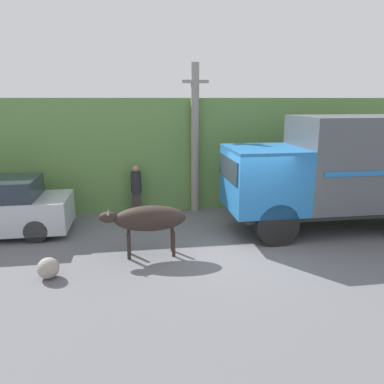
# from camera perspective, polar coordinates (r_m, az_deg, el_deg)

# --- Properties ---
(ground_plane) EXTENTS (60.00, 60.00, 0.00)m
(ground_plane) POSITION_cam_1_polar(r_m,az_deg,el_deg) (10.42, 7.93, -8.39)
(ground_plane) COLOR slate
(hillside_embankment) EXTENTS (32.00, 5.96, 3.98)m
(hillside_embankment) POSITION_cam_1_polar(r_m,az_deg,el_deg) (16.42, 1.37, 7.17)
(hillside_embankment) COLOR #608C47
(hillside_embankment) RESTS_ON ground_plane
(building_backdrop) EXTENTS (4.76, 2.70, 2.96)m
(building_backdrop) POSITION_cam_1_polar(r_m,az_deg,el_deg) (14.66, -9.72, 4.19)
(building_backdrop) COLOR #8CC69E
(building_backdrop) RESTS_ON ground_plane
(cargo_truck) EXTENTS (6.95, 2.34, 3.46)m
(cargo_truck) POSITION_cam_1_polar(r_m,az_deg,el_deg) (12.22, 22.72, 3.31)
(cargo_truck) COLOR #2D2D2D
(cargo_truck) RESTS_ON ground_plane
(brown_cow) EXTENTS (2.19, 0.65, 1.33)m
(brown_cow) POSITION_cam_1_polar(r_m,az_deg,el_deg) (9.58, -6.66, -4.10)
(brown_cow) COLOR #2D231E
(brown_cow) RESTS_ON ground_plane
(pedestrian_on_hill) EXTENTS (0.38, 0.38, 1.75)m
(pedestrian_on_hill) POSITION_cam_1_polar(r_m,az_deg,el_deg) (13.03, -8.49, 0.61)
(pedestrian_on_hill) COLOR #38332D
(pedestrian_on_hill) RESTS_ON ground_plane
(utility_pole) EXTENTS (0.90, 0.28, 5.13)m
(utility_pole) POSITION_cam_1_polar(r_m,az_deg,el_deg) (13.10, 0.45, 8.36)
(utility_pole) COLOR gray
(utility_pole) RESTS_ON ground_plane
(roadside_rock) EXTENTS (0.49, 0.49, 0.49)m
(roadside_rock) POSITION_cam_1_polar(r_m,az_deg,el_deg) (9.19, -21.06, -10.77)
(roadside_rock) COLOR gray
(roadside_rock) RESTS_ON ground_plane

